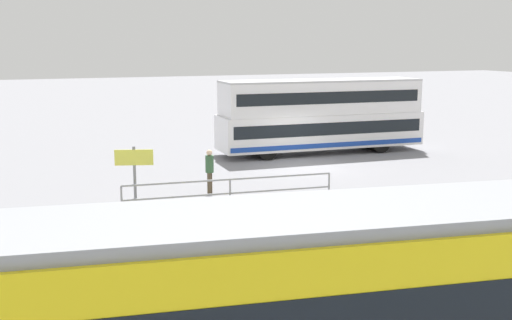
# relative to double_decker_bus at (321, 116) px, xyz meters

# --- Properties ---
(ground_plane) EXTENTS (160.00, 160.00, 0.00)m
(ground_plane) POSITION_rel_double_decker_bus_xyz_m (2.43, 3.21, -1.97)
(ground_plane) COLOR gray
(double_decker_bus) EXTENTS (11.07, 2.98, 3.87)m
(double_decker_bus) POSITION_rel_double_decker_bus_xyz_m (0.00, 0.00, 0.00)
(double_decker_bus) COLOR white
(double_decker_bus) RESTS_ON ground
(pedestrian_near_railing) EXTENTS (0.44, 0.44, 1.74)m
(pedestrian_near_railing) POSITION_rel_double_decker_bus_xyz_m (8.26, 6.78, -0.96)
(pedestrian_near_railing) COLOR #4C3F2D
(pedestrian_near_railing) RESTS_ON ground
(pedestrian_railing) EXTENTS (7.56, 0.74, 1.08)m
(pedestrian_railing) POSITION_rel_double_decker_bus_xyz_m (8.23, 9.11, -1.23)
(pedestrian_railing) COLOR gray
(pedestrian_railing) RESTS_ON ground
(info_sign) EXTENTS (1.25, 0.43, 2.33)m
(info_sign) POSITION_rel_double_decker_bus_xyz_m (11.48, 8.60, -0.33)
(info_sign) COLOR slate
(info_sign) RESTS_ON ground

